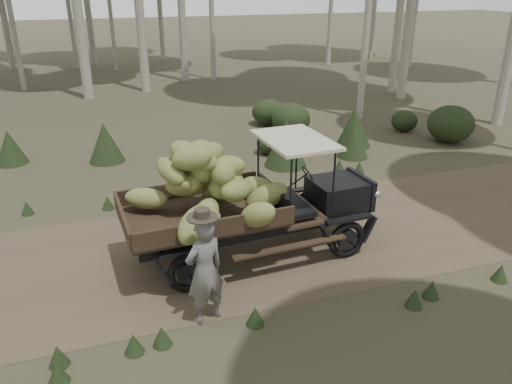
% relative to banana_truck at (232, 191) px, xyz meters
% --- Properties ---
extents(ground, '(120.00, 120.00, 0.00)m').
position_rel_banana_truck_xyz_m(ground, '(-1.65, 0.37, -1.29)').
color(ground, '#473D2B').
rests_on(ground, ground).
extents(dirt_track, '(70.00, 4.00, 0.01)m').
position_rel_banana_truck_xyz_m(dirt_track, '(-1.65, 0.37, -1.29)').
color(dirt_track, brown).
rests_on(dirt_track, ground).
extents(banana_truck, '(4.62, 2.27, 2.31)m').
position_rel_banana_truck_xyz_m(banana_truck, '(0.00, 0.00, 0.00)').
color(banana_truck, black).
rests_on(banana_truck, ground).
extents(farmer, '(0.69, 0.57, 1.77)m').
position_rel_banana_truck_xyz_m(farmer, '(-0.84, -1.53, -0.46)').
color(farmer, '#5F5B57').
rests_on(farmer, ground).
extents(undergrowth, '(23.00, 22.09, 1.34)m').
position_rel_banana_truck_xyz_m(undergrowth, '(-1.56, -1.12, -0.78)').
color(undergrowth, '#233319').
rests_on(undergrowth, ground).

